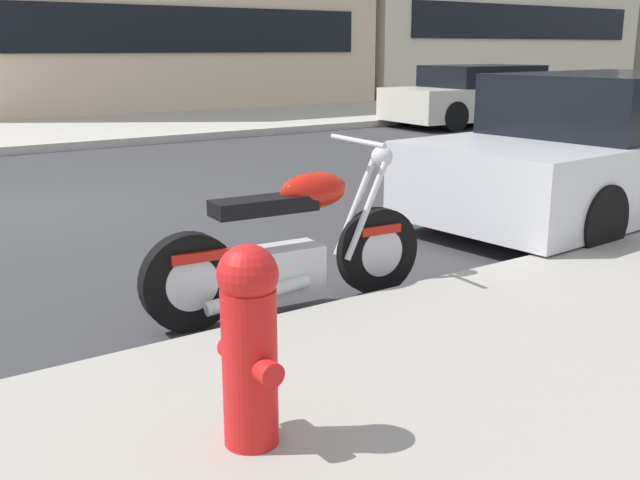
# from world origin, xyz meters

# --- Properties ---
(ground_plane) EXTENTS (260.00, 260.00, 0.00)m
(ground_plane) POSITION_xyz_m (0.00, 0.00, 0.00)
(ground_plane) COLOR #333335
(sidewalk_far_curb) EXTENTS (120.00, 5.00, 0.14)m
(sidewalk_far_curb) POSITION_xyz_m (12.00, 6.97, 0.07)
(sidewalk_far_curb) COLOR #ADA89E
(sidewalk_far_curb) RESTS_ON ground
(parking_stall_stripe) EXTENTS (0.12, 2.20, 0.01)m
(parking_stall_stripe) POSITION_xyz_m (0.00, -3.87, 0.00)
(parking_stall_stripe) COLOR silver
(parking_stall_stripe) RESTS_ON ground
(parked_motorcycle) EXTENTS (2.00, 0.62, 1.10)m
(parked_motorcycle) POSITION_xyz_m (0.41, -4.22, 0.42)
(parked_motorcycle) COLOR black
(parked_motorcycle) RESTS_ON ground
(parked_car_mid_block) EXTENTS (4.75, 2.08, 1.44)m
(parked_car_mid_block) POSITION_xyz_m (4.61, -3.68, 0.67)
(parked_car_mid_block) COLOR silver
(parked_car_mid_block) RESTS_ON ground
(car_opposite_curb) EXTENTS (4.45, 2.00, 1.30)m
(car_opposite_curb) POSITION_xyz_m (10.43, 3.58, 0.63)
(car_opposite_curb) COLOR beige
(car_opposite_curb) RESTS_ON ground
(fire_hydrant) EXTENTS (0.24, 0.36, 0.83)m
(fire_hydrant) POSITION_xyz_m (-0.80, -5.77, 0.58)
(fire_hydrant) COLOR red
(fire_hydrant) RESTS_ON sidewalk_near_curb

